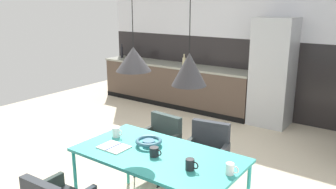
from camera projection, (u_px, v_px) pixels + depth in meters
name	position (u px, v px, depth m)	size (l,w,h in m)	color
ground_plane	(133.00, 169.00, 4.58)	(8.44, 8.44, 0.00)	beige
back_wall_splashback_dark	(237.00, 75.00, 6.88)	(6.35, 0.12, 1.48)	black
kitchen_counter	(175.00, 85.00, 7.39)	(3.54, 0.63, 0.89)	#4D3D32
refrigerator_column	(273.00, 72.00, 6.06)	(0.68, 0.60, 1.92)	#ADAFB2
dining_table	(158.00, 158.00, 3.30)	(1.62, 0.87, 0.75)	teal
armchair_far_side	(207.00, 148.00, 4.00)	(0.55, 0.54, 0.80)	#323639
armchair_corner_seat	(160.00, 138.00, 4.32)	(0.52, 0.51, 0.78)	#323639
fruit_bowl	(149.00, 142.00, 3.46)	(0.27, 0.27, 0.07)	#33607F
open_book	(114.00, 147.00, 3.42)	(0.29, 0.23, 0.02)	white
mug_wide_latte	(230.00, 169.00, 2.88)	(0.12, 0.07, 0.10)	white
mug_tall_blue	(116.00, 132.00, 3.68)	(0.13, 0.08, 0.11)	white
mug_glass_clear	(190.00, 164.00, 2.96)	(0.13, 0.08, 0.10)	black
mug_dark_espresso	(154.00, 152.00, 3.22)	(0.13, 0.09, 0.09)	black
cooking_pot	(134.00, 57.00, 7.79)	(0.22, 0.22, 0.17)	black
bottle_wine_green	(184.00, 62.00, 6.94)	(0.08, 0.08, 0.26)	tan
bottle_spice_small	(122.00, 52.00, 8.10)	(0.06, 0.06, 0.33)	black
pendant_lamp_over_table_near	(133.00, 59.00, 3.28)	(0.34, 0.34, 1.39)	black
pendant_lamp_over_table_far	(189.00, 69.00, 2.90)	(0.30, 0.30, 1.44)	black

